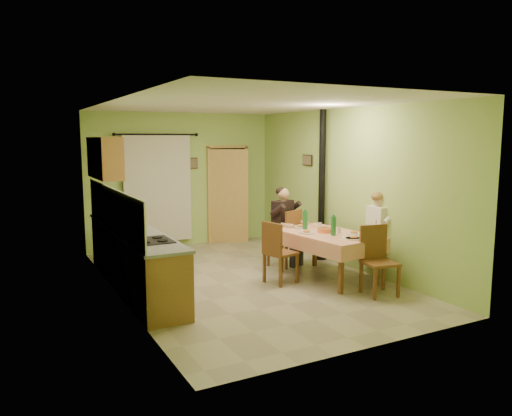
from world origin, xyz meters
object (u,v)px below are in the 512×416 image
chair_near (379,275)px  man_right (380,224)px  dining_table (327,256)px  man_far (284,217)px  stove_flue (321,206)px  chair_right (379,259)px  chair_far (285,250)px  chair_left (280,265)px

chair_near → man_right: (0.64, 0.74, 0.59)m
chair_near → dining_table: bearing=-70.8°
chair_near → man_far: man_far is taller
chair_near → stove_flue: stove_flue is taller
dining_table → chair_right: (0.84, -0.31, -0.09)m
chair_right → man_right: bearing=90.0°
dining_table → chair_far: bearing=93.0°
chair_left → stove_flue: (1.48, 1.00, 0.73)m
chair_right → man_far: bearing=41.3°
dining_table → chair_near: 1.07m
chair_near → chair_far: bearing=-70.8°
chair_far → man_right: (1.01, -1.34, 0.59)m
chair_near → man_right: 1.14m
man_right → chair_far: bearing=41.0°
chair_left → chair_right: bearing=60.6°
man_far → stove_flue: bearing=-16.0°
man_right → man_far: bearing=40.9°
chair_left → dining_table: bearing=65.8°
dining_table → chair_near: size_ratio=1.81×
chair_near → stove_flue: 2.37m
stove_flue → chair_right: bearing=-83.9°
chair_far → stove_flue: 1.14m
chair_near → chair_right: size_ratio=0.99×
man_right → chair_right: bearing=-90.0°
man_right → stove_flue: bearing=9.6°
dining_table → chair_right: chair_right is taller
man_far → man_right: bearing=-75.8°
dining_table → chair_far: (-0.18, 1.03, -0.09)m
chair_near → chair_left: bearing=-41.3°
chair_far → man_right: man_right is taller
dining_table → man_far: size_ratio=1.32×
chair_right → man_right: (-0.02, 0.00, 0.59)m
man_right → chair_near: bearing=143.0°
chair_right → man_right: size_ratio=0.74×
dining_table → man_right: 1.01m
chair_left → stove_flue: 1.93m
dining_table → man_right: man_right is taller
chair_left → man_right: bearing=60.5°
chair_near → chair_right: bearing=-122.5°
dining_table → chair_right: bearing=-27.3°
chair_left → stove_flue: size_ratio=0.35×
dining_table → chair_left: (-0.80, 0.15, -0.09)m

